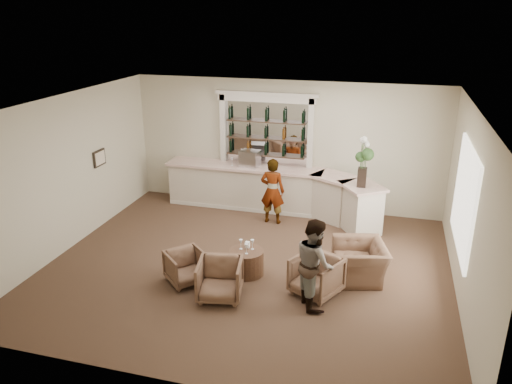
% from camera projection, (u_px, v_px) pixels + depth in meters
% --- Properties ---
extents(ground, '(8.00, 8.00, 0.00)m').
position_uv_depth(ground, '(248.00, 266.00, 10.18)').
color(ground, brown).
rests_on(ground, ground).
extents(room_shell, '(8.04, 7.02, 3.32)m').
position_uv_depth(room_shell, '(265.00, 147.00, 9.97)').
color(room_shell, beige).
rests_on(room_shell, ground).
extents(bar_counter, '(5.72, 1.80, 1.14)m').
position_uv_depth(bar_counter, '(274.00, 191.00, 12.73)').
color(bar_counter, silver).
rests_on(bar_counter, ground).
extents(back_bar_alcove, '(2.64, 0.25, 3.00)m').
position_uv_depth(back_bar_alcove, '(266.00, 130.00, 12.68)').
color(back_bar_alcove, white).
rests_on(back_bar_alcove, ground).
extents(cocktail_table, '(0.69, 0.69, 0.50)m').
position_uv_depth(cocktail_table, '(246.00, 262.00, 9.83)').
color(cocktail_table, '#523923').
rests_on(cocktail_table, ground).
extents(sommelier, '(0.61, 0.41, 1.63)m').
position_uv_depth(sommelier, '(272.00, 191.00, 12.00)').
color(sommelier, gray).
rests_on(sommelier, ground).
extents(guest, '(0.91, 0.98, 1.63)m').
position_uv_depth(guest, '(315.00, 263.00, 8.61)').
color(guest, gray).
rests_on(guest, ground).
extents(armchair_left, '(0.97, 0.97, 0.63)m').
position_uv_depth(armchair_left, '(186.00, 267.00, 9.50)').
color(armchair_left, brown).
rests_on(armchair_left, ground).
extents(armchair_center, '(0.92, 0.93, 0.73)m').
position_uv_depth(armchair_center, '(220.00, 280.00, 8.96)').
color(armchair_center, brown).
rests_on(armchair_center, ground).
extents(armchair_right, '(1.06, 1.07, 0.73)m').
position_uv_depth(armchair_right, '(316.00, 276.00, 9.08)').
color(armchair_right, brown).
rests_on(armchair_right, ground).
extents(armchair_far, '(1.21, 1.30, 0.70)m').
position_uv_depth(armchair_far, '(360.00, 261.00, 9.64)').
color(armchair_far, brown).
rests_on(armchair_far, ground).
extents(espresso_machine, '(0.51, 0.44, 0.41)m').
position_uv_depth(espresso_machine, '(250.00, 159.00, 12.71)').
color(espresso_machine, '#BDBCC1').
rests_on(espresso_machine, bar_counter).
extents(flower_vase, '(0.31, 0.31, 1.17)m').
position_uv_depth(flower_vase, '(363.00, 159.00, 11.11)').
color(flower_vase, black).
rests_on(flower_vase, bar_counter).
extents(wine_glass_bar_left, '(0.07, 0.07, 0.21)m').
position_uv_depth(wine_glass_bar_left, '(232.00, 161.00, 12.82)').
color(wine_glass_bar_left, white).
rests_on(wine_glass_bar_left, bar_counter).
extents(wine_glass_bar_right, '(0.07, 0.07, 0.21)m').
position_uv_depth(wine_glass_bar_right, '(240.00, 163.00, 12.71)').
color(wine_glass_bar_right, white).
rests_on(wine_glass_bar_right, bar_counter).
extents(wine_glass_tbl_a, '(0.07, 0.07, 0.21)m').
position_uv_depth(wine_glass_tbl_a, '(241.00, 244.00, 9.76)').
color(wine_glass_tbl_a, white).
rests_on(wine_glass_tbl_a, cocktail_table).
extents(wine_glass_tbl_b, '(0.07, 0.07, 0.21)m').
position_uv_depth(wine_glass_tbl_b, '(252.00, 245.00, 9.75)').
color(wine_glass_tbl_b, white).
rests_on(wine_glass_tbl_b, cocktail_table).
extents(wine_glass_tbl_c, '(0.07, 0.07, 0.21)m').
position_uv_depth(wine_glass_tbl_c, '(246.00, 249.00, 9.58)').
color(wine_glass_tbl_c, white).
rests_on(wine_glass_tbl_c, cocktail_table).
extents(napkin_holder, '(0.08, 0.08, 0.12)m').
position_uv_depth(napkin_holder, '(247.00, 245.00, 9.85)').
color(napkin_holder, white).
rests_on(napkin_holder, cocktail_table).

